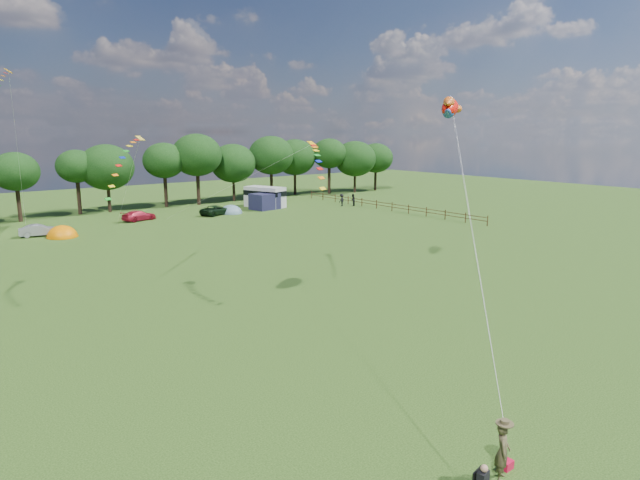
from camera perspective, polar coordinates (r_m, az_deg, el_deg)
ground_plane at (r=28.29m, az=10.23°, el=-10.53°), size 180.00×180.00×0.00m
tree_line at (r=76.58m, az=-19.11°, el=7.73°), size 102.98×10.98×10.27m
fence at (r=73.87m, az=6.86°, el=3.76°), size 0.12×33.12×1.20m
car_b at (r=61.78m, az=-27.79°, el=0.92°), size 3.64×1.80×1.23m
car_c at (r=67.93m, az=-18.73°, el=2.48°), size 4.40×2.75×1.23m
car_d at (r=70.12m, az=-11.00°, el=3.15°), size 4.96×3.42×1.24m
campervan_d at (r=76.31m, az=-5.90°, el=4.67°), size 4.25×6.39×2.89m
tent_orange at (r=60.34m, az=-25.76°, el=0.31°), size 3.01×3.29×2.35m
tent_greyblue at (r=71.21m, az=-9.47°, el=2.84°), size 2.96×3.25×2.21m
awning_navy at (r=74.18m, az=-5.92°, el=4.12°), size 3.92×3.38×2.19m
kite_flyer at (r=18.40m, az=18.90°, el=-20.59°), size 0.81×0.75×1.86m
camp_chair at (r=17.33m, az=16.91°, el=-23.32°), size 0.59×0.59×1.27m
kite_bag at (r=19.32m, az=19.33°, el=-21.69°), size 0.40×0.27×0.28m
fish_kite at (r=38.17m, az=13.66°, el=13.55°), size 3.26×2.54×1.78m
streamer_kite_b at (r=37.25m, az=-19.87°, el=8.47°), size 4.24×4.60×3.77m
streamer_kite_c at (r=35.15m, az=-0.39°, el=8.91°), size 3.25×4.92×2.83m
walker_a at (r=77.24m, az=3.52°, el=4.28°), size 1.00×0.89×1.75m
walker_b at (r=77.11m, az=2.32°, el=4.29°), size 1.26×0.91×1.78m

